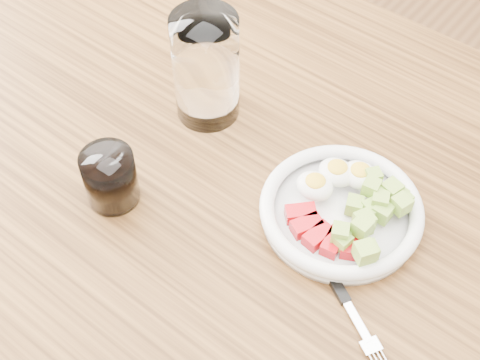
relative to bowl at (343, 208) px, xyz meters
name	(u,v)px	position (x,y,z in m)	size (l,w,h in m)	color
dining_table	(241,248)	(-0.11, -0.06, -0.12)	(1.50, 0.90, 0.77)	brown
bowl	(343,208)	(0.00, 0.00, 0.00)	(0.20, 0.20, 0.05)	white
fork	(338,288)	(0.05, -0.09, -0.01)	(0.17, 0.10, 0.01)	black
water_glass	(206,68)	(-0.24, 0.04, 0.06)	(0.09, 0.09, 0.16)	white
coffee_glass	(110,178)	(-0.24, -0.15, 0.02)	(0.07, 0.07, 0.07)	white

